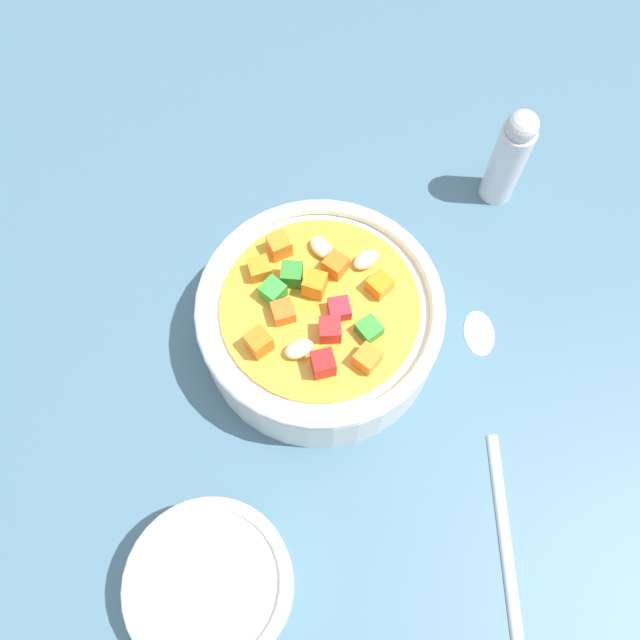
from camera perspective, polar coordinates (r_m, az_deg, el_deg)
name	(u,v)px	position (r cm, az deg, el deg)	size (l,w,h in cm)	color
ground_plane	(320,342)	(48.59, 0.00, -1.91)	(140.00, 140.00, 2.00)	#42667A
soup_bowl_main	(320,319)	(44.78, -0.01, 0.08)	(16.68, 16.68, 7.03)	white
spoon	(495,451)	(46.24, 15.17, -11.10)	(23.66, 8.23, 0.80)	silver
side_bowl_small	(212,585)	(42.24, -9.50, -22.02)	(9.83, 9.83, 4.49)	white
pepper_shaker	(510,157)	(52.24, 16.34, 13.64)	(2.65, 2.65, 9.07)	silver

